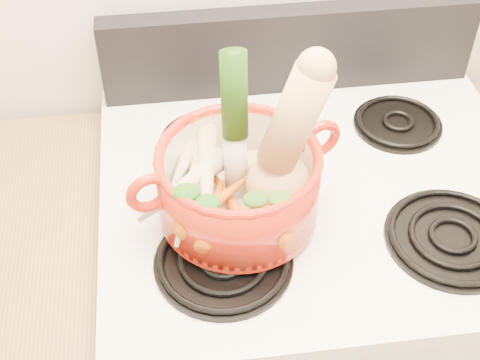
{
  "coord_description": "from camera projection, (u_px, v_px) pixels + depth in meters",
  "views": [
    {
      "loc": [
        -0.25,
        0.57,
        1.79
      ],
      "look_at": [
        -0.15,
        1.31,
        1.06
      ],
      "focal_mm": 50.0,
      "sensor_mm": 36.0,
      "label": 1
    }
  ],
  "objects": [
    {
      "name": "stove_body",
      "position": [
        301.0,
        335.0,
        1.54
      ],
      "size": [
        0.76,
        0.65,
        0.92
      ],
      "primitive_type": "cube",
      "color": "white",
      "rests_on": "floor"
    },
    {
      "name": "cooktop",
      "position": [
        318.0,
        190.0,
        1.21
      ],
      "size": [
        0.78,
        0.67,
        0.03
      ],
      "primitive_type": "cube",
      "color": "white",
      "rests_on": "stove_body"
    },
    {
      "name": "control_backsplash",
      "position": [
        290.0,
        49.0,
        1.35
      ],
      "size": [
        0.76,
        0.05,
        0.18
      ],
      "primitive_type": "cube",
      "color": "black",
      "rests_on": "cooktop"
    },
    {
      "name": "burner_front_left",
      "position": [
        224.0,
        260.0,
        1.06
      ],
      "size": [
        0.22,
        0.22,
        0.02
      ],
      "primitive_type": "cylinder",
      "color": "black",
      "rests_on": "cooktop"
    },
    {
      "name": "burner_front_right",
      "position": [
        453.0,
        237.0,
        1.1
      ],
      "size": [
        0.22,
        0.22,
        0.02
      ],
      "primitive_type": "cylinder",
      "color": "black",
      "rests_on": "cooktop"
    },
    {
      "name": "burner_back_left",
      "position": [
        206.0,
        139.0,
        1.28
      ],
      "size": [
        0.17,
        0.17,
        0.02
      ],
      "primitive_type": "cylinder",
      "color": "black",
      "rests_on": "cooktop"
    },
    {
      "name": "burner_back_right",
      "position": [
        398.0,
        122.0,
        1.31
      ],
      "size": [
        0.17,
        0.17,
        0.02
      ],
      "primitive_type": "cylinder",
      "color": "black",
      "rests_on": "cooktop"
    },
    {
      "name": "dutch_oven",
      "position": [
        238.0,
        185.0,
        1.08
      ],
      "size": [
        0.33,
        0.33,
        0.13
      ],
      "primitive_type": "cylinder",
      "rotation": [
        0.0,
        0.0,
        0.3
      ],
      "color": "#B2200F",
      "rests_on": "burner_front_left"
    },
    {
      "name": "pot_handle_left",
      "position": [
        149.0,
        193.0,
        1.01
      ],
      "size": [
        0.08,
        0.04,
        0.07
      ],
      "primitive_type": "torus",
      "rotation": [
        1.57,
        0.0,
        0.3
      ],
      "color": "#B2200F",
      "rests_on": "dutch_oven"
    },
    {
      "name": "pot_handle_right",
      "position": [
        320.0,
        139.0,
        1.09
      ],
      "size": [
        0.08,
        0.04,
        0.07
      ],
      "primitive_type": "torus",
      "rotation": [
        1.57,
        0.0,
        0.3
      ],
      "color": "#B2200F",
      "rests_on": "dutch_oven"
    },
    {
      "name": "squash",
      "position": [
        286.0,
        142.0,
        1.01
      ],
      "size": [
        0.19,
        0.12,
        0.29
      ],
      "primitive_type": null,
      "rotation": [
        0.0,
        0.3,
        -0.07
      ],
      "color": "tan",
      "rests_on": "dutch_oven"
    },
    {
      "name": "leek",
      "position": [
        235.0,
        126.0,
        1.04
      ],
      "size": [
        0.04,
        0.08,
        0.27
      ],
      "primitive_type": "cylinder",
      "rotation": [
        -0.13,
        0.0,
        0.01
      ],
      "color": "beige",
      "rests_on": "dutch_oven"
    },
    {
      "name": "ginger",
      "position": [
        258.0,
        164.0,
        1.14
      ],
      "size": [
        0.08,
        0.07,
        0.04
      ],
      "primitive_type": "ellipsoid",
      "rotation": [
        0.0,
        0.0,
        -0.17
      ],
      "color": "tan",
      "rests_on": "dutch_oven"
    },
    {
      "name": "parsnip_0",
      "position": [
        206.0,
        190.0,
        1.09
      ],
      "size": [
        0.06,
        0.25,
        0.07
      ],
      "primitive_type": "cone",
      "rotation": [
        1.66,
        0.0,
        -0.04
      ],
      "color": "beige",
      "rests_on": "dutch_oven"
    },
    {
      "name": "parsnip_1",
      "position": [
        191.0,
        196.0,
        1.08
      ],
      "size": [
        0.1,
        0.2,
        0.06
      ],
      "primitive_type": "cone",
      "rotation": [
        1.66,
        0.0,
        -0.33
      ],
      "color": "beige",
      "rests_on": "dutch_oven"
    },
    {
      "name": "parsnip_2",
      "position": [
        203.0,
        173.0,
        1.1
      ],
      "size": [
        0.06,
        0.22,
        0.07
      ],
      "primitive_type": "cone",
      "rotation": [
        1.66,
        0.0,
        -0.04
      ],
      "color": "beige",
      "rests_on": "dutch_oven"
    },
    {
      "name": "parsnip_3",
      "position": [
        182.0,
        186.0,
        1.07
      ],
      "size": [
        0.17,
        0.14,
        0.06
      ],
      "primitive_type": "cone",
      "rotation": [
        1.66,
        0.0,
        -0.95
      ],
      "color": "beige",
      "rests_on": "dutch_oven"
    },
    {
      "name": "parsnip_4",
      "position": [
        187.0,
        154.0,
        1.12
      ],
      "size": [
        0.11,
        0.19,
        0.05
      ],
      "primitive_type": "cone",
      "rotation": [
        1.66,
        0.0,
        -0.42
      ],
      "color": "beige",
      "rests_on": "dutch_oven"
    },
    {
      "name": "parsnip_5",
      "position": [
        207.0,
        176.0,
        1.08
      ],
      "size": [
        0.06,
        0.21,
        0.06
      ],
      "primitive_type": "cone",
      "rotation": [
        1.66,
        0.0,
        -0.1
      ],
      "color": "#F0E2C3",
      "rests_on": "dutch_oven"
    },
    {
      "name": "carrot_0",
      "position": [
        233.0,
        207.0,
        1.08
      ],
      "size": [
        0.08,
        0.15,
        0.04
      ],
      "primitive_type": "cone",
      "rotation": [
        1.66,
        0.0,
        0.33
      ],
      "color": "#C8530A",
      "rests_on": "dutch_oven"
    },
    {
      "name": "carrot_1",
      "position": [
        213.0,
        215.0,
        1.05
      ],
      "size": [
        0.07,
        0.14,
        0.04
      ],
      "primitive_type": "cone",
      "rotation": [
        1.66,
        0.0,
        -0.31
      ],
      "color": "#D9480A",
      "rests_on": "dutch_oven"
    },
    {
      "name": "carrot_2",
      "position": [
        265.0,
        210.0,
        1.05
      ],
      "size": [
        0.07,
        0.15,
        0.04
      ],
      "primitive_type": "cone",
      "rotation": [
        1.66,
        0.0,
        0.32
      ],
      "color": "#D65F0A",
      "rests_on": "dutch_oven"
    },
    {
      "name": "carrot_3",
      "position": [
        212.0,
        206.0,
        1.05
      ],
      "size": [
        0.14,
        0.12,
        0.04
      ],
      "primitive_type": "cone",
      "rotation": [
        1.66,
        0.0,
        -0.9
      ],
      "color": "#C8610A",
      "rests_on": "dutch_oven"
    }
  ]
}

